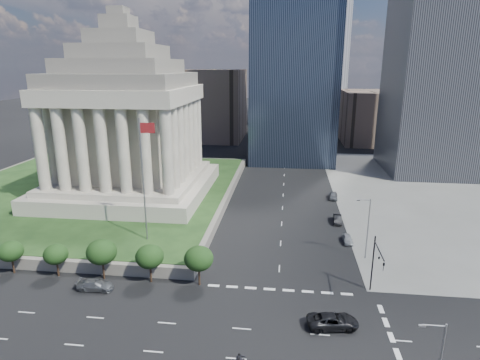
# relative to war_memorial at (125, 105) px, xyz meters

# --- Properties ---
(ground) EXTENTS (500.00, 500.00, 0.00)m
(ground) POSITION_rel_war_memorial_xyz_m (34.00, 52.00, -21.40)
(ground) COLOR black
(ground) RESTS_ON ground
(plaza_terrace) EXTENTS (66.00, 70.00, 1.80)m
(plaza_terrace) POSITION_rel_war_memorial_xyz_m (-11.00, 2.00, -20.50)
(plaza_terrace) COLOR #656057
(plaza_terrace) RESTS_ON ground
(plaza_lawn) EXTENTS (64.00, 68.00, 0.10)m
(plaza_lawn) POSITION_rel_war_memorial_xyz_m (-11.00, 2.00, -19.55)
(plaza_lawn) COLOR #1B3515
(plaza_lawn) RESTS_ON plaza_terrace
(war_memorial) EXTENTS (34.00, 34.00, 39.00)m
(war_memorial) POSITION_rel_war_memorial_xyz_m (0.00, 0.00, 0.00)
(war_memorial) COLOR gray
(war_memorial) RESTS_ON plaza_lawn
(flagpole) EXTENTS (2.52, 0.24, 20.00)m
(flagpole) POSITION_rel_war_memorial_xyz_m (12.17, -24.00, -8.29)
(flagpole) COLOR slate
(flagpole) RESTS_ON plaza_lawn
(tree_row) EXTENTS (53.00, 4.00, 6.00)m
(tree_row) POSITION_rel_war_memorial_xyz_m (-1.50, -34.00, -18.40)
(tree_row) COLOR black
(tree_row) RESTS_ON ground
(midrise_glass) EXTENTS (26.00, 26.00, 60.00)m
(midrise_glass) POSITION_rel_war_memorial_xyz_m (36.00, 47.00, 8.60)
(midrise_glass) COLOR black
(midrise_glass) RESTS_ON ground
(building_filler_ne) EXTENTS (20.00, 30.00, 20.00)m
(building_filler_ne) POSITION_rel_war_memorial_xyz_m (66.00, 82.00, -11.40)
(building_filler_ne) COLOR brown
(building_filler_ne) RESTS_ON ground
(building_filler_nw) EXTENTS (24.00, 30.00, 28.00)m
(building_filler_nw) POSITION_rel_war_memorial_xyz_m (4.00, 82.00, -7.40)
(building_filler_nw) COLOR brown
(building_filler_nw) RESTS_ON ground
(traffic_signal_ne) EXTENTS (0.30, 5.74, 8.00)m
(traffic_signal_ne) POSITION_rel_war_memorial_xyz_m (46.50, -34.30, -16.15)
(traffic_signal_ne) COLOR black
(traffic_signal_ne) RESTS_ON ground
(street_lamp_north) EXTENTS (2.13, 0.22, 10.00)m
(street_lamp_north) POSITION_rel_war_memorial_xyz_m (47.33, -23.00, -15.74)
(street_lamp_north) COLOR slate
(street_lamp_north) RESTS_ON ground
(pickup_truck) EXTENTS (6.36, 3.67, 1.67)m
(pickup_truck) POSITION_rel_war_memorial_xyz_m (40.55, -41.42, -20.57)
(pickup_truck) COLOR black
(pickup_truck) RESTS_ON ground
(suv_grey) EXTENTS (5.03, 2.22, 1.44)m
(suv_grey) POSITION_rel_war_memorial_xyz_m (9.14, -37.00, -20.68)
(suv_grey) COLOR #4F5256
(suv_grey) RESTS_ON ground
(parked_sedan_near) EXTENTS (3.91, 1.67, 1.32)m
(parked_sedan_near) POSITION_rel_war_memorial_xyz_m (45.50, -17.28, -20.74)
(parked_sedan_near) COLOR #9DA1A5
(parked_sedan_near) RESTS_ON ground
(parked_sedan_mid) EXTENTS (1.78, 4.48, 1.45)m
(parked_sedan_mid) POSITION_rel_war_memorial_xyz_m (44.78, -8.18, -20.68)
(parked_sedan_mid) COLOR black
(parked_sedan_mid) RESTS_ON ground
(parked_sedan_far) EXTENTS (2.24, 4.66, 1.54)m
(parked_sedan_far) POSITION_rel_war_memorial_xyz_m (45.50, 6.56, -20.63)
(parked_sedan_far) COLOR slate
(parked_sedan_far) RESTS_ON ground
(motorcycle_lead) EXTENTS (2.43, 0.92, 1.76)m
(motorcycle_lead) POSITION_rel_war_memorial_xyz_m (30.37, -49.26, -20.52)
(motorcycle_lead) COLOR black
(motorcycle_lead) RESTS_ON ground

